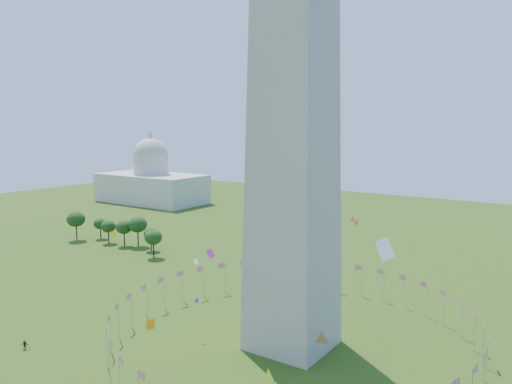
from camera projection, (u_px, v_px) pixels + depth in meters
flag_ring at (292, 326)px, 112.36m from camera, size 80.24×80.24×9.00m
capitol_building at (151, 166)px, 316.90m from camera, size 70.00×35.00×46.00m
kites_aloft at (262, 311)px, 80.80m from camera, size 90.67×71.03×36.58m
tree_line_west at (118, 233)px, 205.16m from camera, size 55.59×15.95×12.17m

